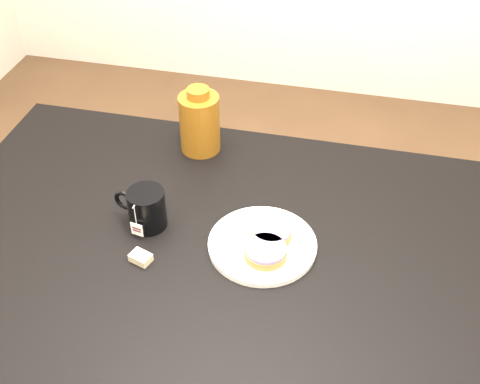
{
  "coord_description": "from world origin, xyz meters",
  "views": [
    {
      "loc": [
        0.24,
        -0.91,
        1.71
      ],
      "look_at": [
        0.0,
        0.12,
        0.81
      ],
      "focal_mm": 45.0,
      "sensor_mm": 36.0,
      "label": 1
    }
  ],
  "objects_px": {
    "bagel_back": "(271,231)",
    "teabag_pouch": "(141,258)",
    "plate": "(262,244)",
    "mug": "(146,208)",
    "table": "(228,271)",
    "bagel_front": "(265,252)",
    "bagel_package": "(200,122)"
  },
  "relations": [
    {
      "from": "teabag_pouch",
      "to": "mug",
      "type": "bearing_deg",
      "value": 102.07
    },
    {
      "from": "mug",
      "to": "teabag_pouch",
      "type": "relative_size",
      "value": 3.01
    },
    {
      "from": "bagel_front",
      "to": "teabag_pouch",
      "type": "bearing_deg",
      "value": -166.7
    },
    {
      "from": "bagel_front",
      "to": "mug",
      "type": "bearing_deg",
      "value": 169.93
    },
    {
      "from": "table",
      "to": "plate",
      "type": "height_order",
      "value": "plate"
    },
    {
      "from": "plate",
      "to": "bagel_front",
      "type": "xyz_separation_m",
      "value": [
        0.01,
        -0.04,
        0.02
      ]
    },
    {
      "from": "table",
      "to": "teabag_pouch",
      "type": "relative_size",
      "value": 31.11
    },
    {
      "from": "mug",
      "to": "bagel_back",
      "type": "bearing_deg",
      "value": 13.24
    },
    {
      "from": "bagel_back",
      "to": "teabag_pouch",
      "type": "bearing_deg",
      "value": -154.48
    },
    {
      "from": "plate",
      "to": "mug",
      "type": "height_order",
      "value": "mug"
    },
    {
      "from": "bagel_back",
      "to": "teabag_pouch",
      "type": "height_order",
      "value": "bagel_back"
    },
    {
      "from": "bagel_front",
      "to": "bagel_package",
      "type": "bearing_deg",
      "value": 124.19
    },
    {
      "from": "plate",
      "to": "bagel_package",
      "type": "distance_m",
      "value": 0.41
    },
    {
      "from": "teabag_pouch",
      "to": "table",
      "type": "bearing_deg",
      "value": 26.18
    },
    {
      "from": "table",
      "to": "teabag_pouch",
      "type": "distance_m",
      "value": 0.21
    },
    {
      "from": "bagel_back",
      "to": "bagel_front",
      "type": "height_order",
      "value": "same"
    },
    {
      "from": "table",
      "to": "bagel_package",
      "type": "bearing_deg",
      "value": 114.94
    },
    {
      "from": "table",
      "to": "mug",
      "type": "xyz_separation_m",
      "value": [
        -0.2,
        0.03,
        0.13
      ]
    },
    {
      "from": "table",
      "to": "bagel_package",
      "type": "relative_size",
      "value": 7.67
    },
    {
      "from": "bagel_package",
      "to": "teabag_pouch",
      "type": "bearing_deg",
      "value": -91.84
    },
    {
      "from": "bagel_back",
      "to": "teabag_pouch",
      "type": "relative_size",
      "value": 2.95
    },
    {
      "from": "teabag_pouch",
      "to": "bagel_package",
      "type": "bearing_deg",
      "value": 88.16
    },
    {
      "from": "table",
      "to": "bagel_front",
      "type": "bearing_deg",
      "value": -14.53
    },
    {
      "from": "bagel_back",
      "to": "table",
      "type": "bearing_deg",
      "value": -155.78
    },
    {
      "from": "table",
      "to": "teabag_pouch",
      "type": "height_order",
      "value": "teabag_pouch"
    },
    {
      "from": "bagel_package",
      "to": "bagel_front",
      "type": "bearing_deg",
      "value": -55.81
    },
    {
      "from": "table",
      "to": "mug",
      "type": "height_order",
      "value": "mug"
    },
    {
      "from": "plate",
      "to": "table",
      "type": "bearing_deg",
      "value": -168.85
    },
    {
      "from": "plate",
      "to": "bagel_back",
      "type": "height_order",
      "value": "bagel_back"
    },
    {
      "from": "bagel_back",
      "to": "bagel_front",
      "type": "xyz_separation_m",
      "value": [
        -0.0,
        -0.06,
        0.0
      ]
    },
    {
      "from": "teabag_pouch",
      "to": "bagel_package",
      "type": "distance_m",
      "value": 0.43
    },
    {
      "from": "bagel_front",
      "to": "bagel_package",
      "type": "distance_m",
      "value": 0.45
    }
  ]
}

